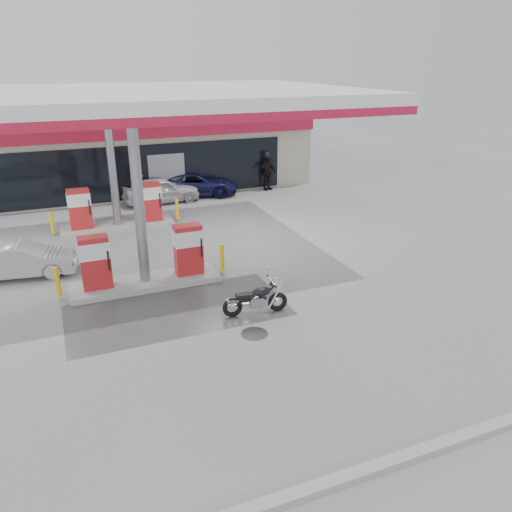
{
  "coord_description": "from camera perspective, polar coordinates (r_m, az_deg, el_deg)",
  "views": [
    {
      "loc": [
        -2.17,
        -12.26,
        6.55
      ],
      "look_at": [
        2.94,
        0.17,
        1.2
      ],
      "focal_mm": 35.0,
      "sensor_mm": 36.0,
      "label": 1
    }
  ],
  "objects": [
    {
      "name": "wet_patch",
      "position": [
        14.16,
        -8.95,
        -6.14
      ],
      "size": [
        6.0,
        3.0,
        0.0
      ],
      "primitive_type": "cube",
      "color": "#4C4C4F",
      "rests_on": "ground"
    },
    {
      "name": "pump_island_far",
      "position": [
        21.2,
        -15.63,
        4.9
      ],
      "size": [
        5.14,
        1.3,
        1.78
      ],
      "color": "#9E9E99",
      "rests_on": "ground"
    },
    {
      "name": "kerb",
      "position": [
        8.62,
        0.05,
        -26.97
      ],
      "size": [
        28.0,
        0.25,
        0.15
      ],
      "primitive_type": "cube",
      "color": "gray",
      "rests_on": "ground"
    },
    {
      "name": "store_building",
      "position": [
        28.65,
        -18.06,
        11.55
      ],
      "size": [
        22.0,
        8.22,
        4.0
      ],
      "color": "#B7AF99",
      "rests_on": "ground"
    },
    {
      "name": "sedan_white",
      "position": [
        24.65,
        -10.78,
        7.41
      ],
      "size": [
        3.74,
        1.76,
        1.24
      ],
      "primitive_type": "imported",
      "rotation": [
        0.0,
        0.0,
        1.65
      ],
      "color": "silver",
      "rests_on": "ground"
    },
    {
      "name": "parked_motorcycle",
      "position": [
        13.63,
        0.04,
        -5.01
      ],
      "size": [
        1.84,
        0.7,
        0.94
      ],
      "rotation": [
        0.0,
        0.0,
        -0.12
      ],
      "color": "black",
      "rests_on": "ground"
    },
    {
      "name": "ground",
      "position": [
        14.07,
        -10.94,
        -6.47
      ],
      "size": [
        90.0,
        90.0,
        0.0
      ],
      "primitive_type": "plane",
      "color": "gray",
      "rests_on": "ground"
    },
    {
      "name": "hatchback_silver",
      "position": [
        17.57,
        -25.28,
        -0.42
      ],
      "size": [
        3.48,
        1.62,
        1.11
      ],
      "primitive_type": "imported",
      "rotation": [
        0.0,
        0.0,
        1.43
      ],
      "color": "#A3A6AB",
      "rests_on": "ground"
    },
    {
      "name": "pump_island_near",
      "position": [
        15.56,
        -12.67,
        -0.89
      ],
      "size": [
        5.14,
        1.3,
        1.78
      ],
      "color": "#9E9E99",
      "rests_on": "ground"
    },
    {
      "name": "canopy",
      "position": [
        17.45,
        -15.81,
        16.73
      ],
      "size": [
        16.0,
        10.02,
        5.51
      ],
      "color": "silver",
      "rests_on": "ground"
    },
    {
      "name": "biker_walking",
      "position": [
        26.65,
        1.25,
        9.56
      ],
      "size": [
        1.19,
        0.76,
        1.89
      ],
      "primitive_type": "imported",
      "rotation": [
        0.0,
        0.0,
        0.29
      ],
      "color": "black",
      "rests_on": "ground"
    },
    {
      "name": "attendant",
      "position": [
        22.22,
        -13.12,
        6.68
      ],
      "size": [
        0.85,
        1.04,
        2.0
      ],
      "primitive_type": "imported",
      "rotation": [
        0.0,
        0.0,
        1.66
      ],
      "color": "#5D5C62",
      "rests_on": "ground"
    },
    {
      "name": "parked_car_right",
      "position": [
        25.86,
        -6.84,
        8.22
      ],
      "size": [
        4.6,
        3.1,
        1.17
      ],
      "primitive_type": "imported",
      "rotation": [
        0.0,
        0.0,
        1.27
      ],
      "color": "#141543",
      "rests_on": "ground"
    },
    {
      "name": "drain_cover",
      "position": [
        12.87,
        -0.19,
        -8.87
      ],
      "size": [
        0.7,
        0.7,
        0.01
      ],
      "primitive_type": "cylinder",
      "color": "#38383A",
      "rests_on": "ground"
    }
  ]
}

